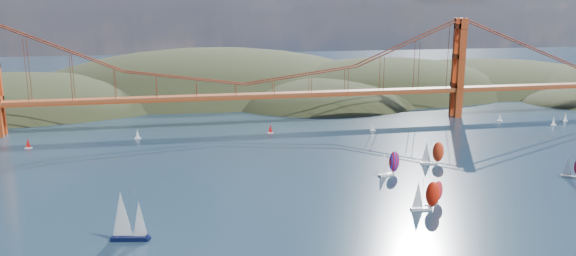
# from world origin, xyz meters

# --- Properties ---
(headlands) EXTENTS (725.00, 225.00, 96.00)m
(headlands) POSITION_xyz_m (44.95, 278.29, -12.46)
(headlands) COLOR black
(headlands) RESTS_ON ground
(bridge) EXTENTS (552.00, 12.00, 55.00)m
(bridge) POSITION_xyz_m (-1.75, 180.00, 32.23)
(bridge) COLOR brown
(bridge) RESTS_ON ground
(sloop_navy) EXTENTS (10.40, 6.49, 15.57)m
(sloop_navy) POSITION_xyz_m (-49.78, 41.21, 6.87)
(sloop_navy) COLOR black
(sloop_navy) RESTS_ON ground
(racer_0) EXTENTS (9.29, 4.02, 10.55)m
(racer_0) POSITION_xyz_m (39.97, 46.53, 4.98)
(racer_0) COLOR silver
(racer_0) RESTS_ON ground
(racer_1) EXTENTS (7.60, 5.53, 8.54)m
(racer_1) POSITION_xyz_m (45.09, 50.64, 4.04)
(racer_1) COLOR silver
(racer_1) RESTS_ON ground
(racer_2) EXTENTS (7.93, 6.69, 9.15)m
(racer_2) POSITION_xyz_m (108.19, 66.50, 4.33)
(racer_2) COLOR silver
(racer_2) RESTS_ON ground
(racer_3) EXTENTS (9.38, 5.03, 10.52)m
(racer_3) POSITION_xyz_m (64.53, 93.36, 4.97)
(racer_3) COLOR white
(racer_3) RESTS_ON ground
(racer_rwb) EXTENTS (9.27, 5.53, 10.39)m
(racer_rwb) POSITION_xyz_m (42.13, 82.69, 4.91)
(racer_rwb) COLOR silver
(racer_rwb) RESTS_ON ground
(distant_boat_2) EXTENTS (3.00, 2.00, 4.70)m
(distant_boat_2) POSITION_xyz_m (-101.03, 151.45, 2.41)
(distant_boat_2) COLOR silver
(distant_boat_2) RESTS_ON ground
(distant_boat_3) EXTENTS (3.00, 2.00, 4.70)m
(distant_boat_3) POSITION_xyz_m (-54.24, 160.36, 2.41)
(distant_boat_3) COLOR silver
(distant_boat_3) RESTS_ON ground
(distant_boat_4) EXTENTS (3.00, 2.00, 4.70)m
(distant_boat_4) POSITION_xyz_m (137.47, 162.84, 2.41)
(distant_boat_4) COLOR silver
(distant_boat_4) RESTS_ON ground
(distant_boat_5) EXTENTS (3.00, 2.00, 4.70)m
(distant_boat_5) POSITION_xyz_m (159.34, 147.54, 2.41)
(distant_boat_5) COLOR silver
(distant_boat_5) RESTS_ON ground
(distant_boat_6) EXTENTS (3.00, 2.00, 4.70)m
(distant_boat_6) POSITION_xyz_m (172.50, 155.64, 2.41)
(distant_boat_6) COLOR silver
(distant_boat_6) RESTS_ON ground
(distant_boat_8) EXTENTS (3.00, 2.00, 4.70)m
(distant_boat_8) POSITION_xyz_m (61.48, 154.51, 2.41)
(distant_boat_8) COLOR silver
(distant_boat_8) RESTS_ON ground
(distant_boat_9) EXTENTS (3.00, 2.00, 4.70)m
(distant_boat_9) POSITION_xyz_m (9.76, 159.21, 2.41)
(distant_boat_9) COLOR silver
(distant_boat_9) RESTS_ON ground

